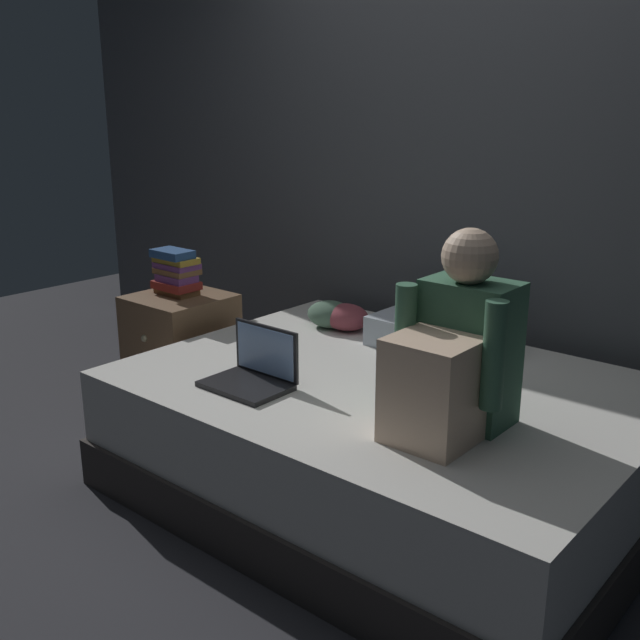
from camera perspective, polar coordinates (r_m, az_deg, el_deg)
ground_plane at (r=3.00m, az=-1.65°, el=-14.10°), size 8.00×8.00×0.00m
wall_back at (r=3.57m, az=11.54°, el=13.36°), size 5.60×0.10×2.70m
bed at (r=2.98m, az=5.12°, el=-9.03°), size 2.00×1.50×0.49m
nightstand at (r=3.82m, az=-10.59°, el=-2.50°), size 0.44×0.46×0.60m
person_sitting at (r=2.41m, az=10.36°, el=-2.72°), size 0.39×0.44×0.66m
laptop at (r=2.80m, az=-5.11°, el=-3.96°), size 0.32×0.23×0.22m
pillow at (r=3.24m, az=9.21°, el=-1.07°), size 0.56×0.36×0.13m
book_stack at (r=3.74m, az=-11.05°, el=3.63°), size 0.23×0.17×0.23m
clothes_pile at (r=3.49m, az=1.38°, el=0.34°), size 0.31×0.21×0.13m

